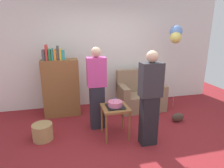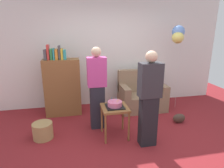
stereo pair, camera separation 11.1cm
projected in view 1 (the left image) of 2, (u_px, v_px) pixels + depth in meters
ground_plane at (132, 143)px, 3.39m from camera, size 8.00×8.00×0.00m
wall_back at (107, 53)px, 4.93m from camera, size 6.00×0.10×2.70m
couch at (140, 95)px, 4.82m from camera, size 1.10×0.70×0.96m
bookshelf at (61, 86)px, 4.35m from camera, size 0.80×0.36×1.62m
side_table at (115, 111)px, 3.49m from camera, size 0.48×0.48×0.59m
birthday_cake at (115, 104)px, 3.45m from camera, size 0.32×0.32×0.17m
person_blowing_candles at (97, 88)px, 3.73m from camera, size 0.36×0.22×1.63m
person_holding_cake at (150, 99)px, 3.18m from camera, size 0.36×0.22×1.63m
wicker_basket at (43, 132)px, 3.48m from camera, size 0.36×0.36×0.30m
handbag at (178, 117)px, 4.16m from camera, size 0.28×0.14×0.20m
balloon_bunch at (176, 34)px, 4.47m from camera, size 0.32×0.35×2.02m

